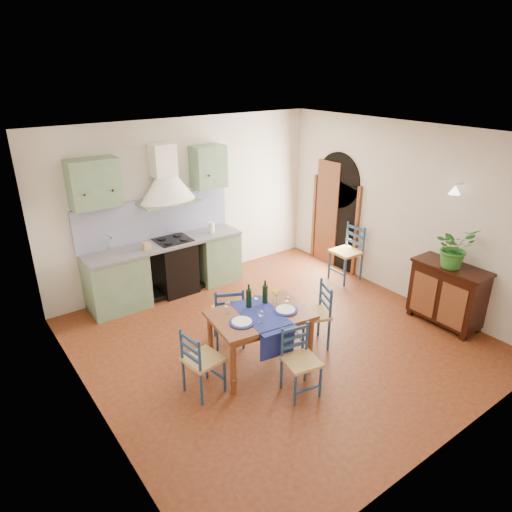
# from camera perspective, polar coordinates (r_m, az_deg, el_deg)

# --- Properties ---
(floor) EXTENTS (5.00, 5.00, 0.00)m
(floor) POSITION_cam_1_polar(r_m,az_deg,el_deg) (6.52, 2.74, -10.36)
(floor) COLOR #4E1C10
(floor) RESTS_ON ground
(back_wall) EXTENTS (5.00, 0.96, 2.80)m
(back_wall) POSITION_cam_1_polar(r_m,az_deg,el_deg) (7.59, -10.87, 3.05)
(back_wall) COLOR beige
(back_wall) RESTS_ON ground
(right_wall) EXTENTS (0.26, 5.00, 2.80)m
(right_wall) POSITION_cam_1_polar(r_m,az_deg,el_deg) (7.79, 16.09, 5.32)
(right_wall) COLOR beige
(right_wall) RESTS_ON ground
(left_wall) EXTENTS (0.04, 5.00, 2.80)m
(left_wall) POSITION_cam_1_polar(r_m,az_deg,el_deg) (4.83, -20.80, -5.45)
(left_wall) COLOR beige
(left_wall) RESTS_ON ground
(ceiling) EXTENTS (5.00, 5.00, 0.01)m
(ceiling) POSITION_cam_1_polar(r_m,az_deg,el_deg) (5.51, 3.30, 14.86)
(ceiling) COLOR silver
(ceiling) RESTS_ON back_wall
(dining_table) EXTENTS (1.31, 1.01, 1.08)m
(dining_table) POSITION_cam_1_polar(r_m,az_deg,el_deg) (5.64, 0.58, -7.95)
(dining_table) COLOR brown
(dining_table) RESTS_ON ground
(chair_near) EXTENTS (0.45, 0.45, 0.83)m
(chair_near) POSITION_cam_1_polar(r_m,az_deg,el_deg) (5.39, 5.52, -12.88)
(chair_near) COLOR navy
(chair_near) RESTS_ON ground
(chair_far) EXTENTS (0.55, 0.55, 0.89)m
(chair_far) POSITION_cam_1_polar(r_m,az_deg,el_deg) (6.20, -3.44, -7.28)
(chair_far) COLOR navy
(chair_far) RESTS_ON ground
(chair_left) EXTENTS (0.44, 0.44, 0.85)m
(chair_left) POSITION_cam_1_polar(r_m,az_deg,el_deg) (5.38, -6.88, -12.89)
(chair_left) COLOR navy
(chair_left) RESTS_ON ground
(chair_right) EXTENTS (0.55, 0.55, 0.90)m
(chair_right) POSITION_cam_1_polar(r_m,az_deg,el_deg) (6.23, 7.30, -7.19)
(chair_right) COLOR navy
(chair_right) RESTS_ON ground
(chair_spare) EXTENTS (0.48, 0.48, 0.99)m
(chair_spare) POSITION_cam_1_polar(r_m,az_deg,el_deg) (8.20, 11.39, 0.50)
(chair_spare) COLOR navy
(chair_spare) RESTS_ON ground
(sideboard) EXTENTS (0.50, 1.05, 0.94)m
(sideboard) POSITION_cam_1_polar(r_m,az_deg,el_deg) (7.20, 22.80, -4.21)
(sideboard) COLOR black
(sideboard) RESTS_ON ground
(potted_plant) EXTENTS (0.64, 0.59, 0.59)m
(potted_plant) POSITION_cam_1_polar(r_m,az_deg,el_deg) (6.87, 23.54, 0.99)
(potted_plant) COLOR #286923
(potted_plant) RESTS_ON sideboard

